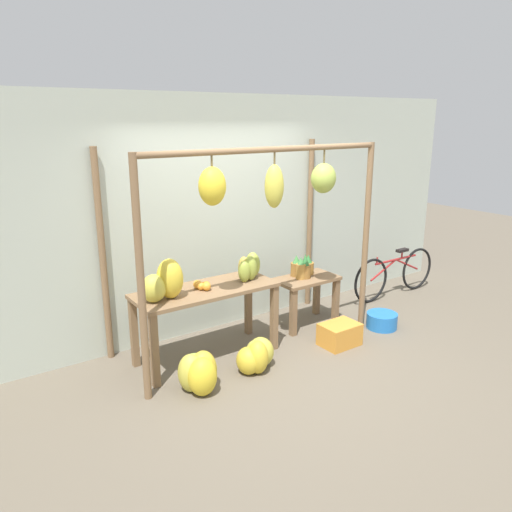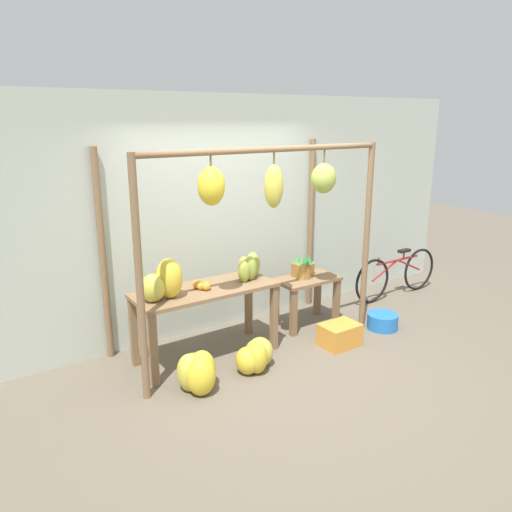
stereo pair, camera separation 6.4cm
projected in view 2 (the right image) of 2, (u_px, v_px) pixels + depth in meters
ground_plane at (289, 370)px, 5.17m from camera, size 20.00×20.00×0.00m
shop_wall_back at (216, 216)px, 5.95m from camera, size 8.00×0.08×2.80m
stall_awning at (260, 207)px, 5.17m from camera, size 2.90×1.18×2.26m
display_table_main at (206, 300)px, 5.30m from camera, size 1.53×0.61×0.79m
display_table_side at (306, 289)px, 6.21m from camera, size 0.79×0.46×0.62m
banana_pile_on_table at (163, 282)px, 4.90m from camera, size 0.50×0.36×0.41m
orange_pile at (203, 285)px, 5.21m from camera, size 0.15×0.20×0.09m
pineapple_cluster at (304, 268)px, 6.17m from camera, size 0.33×0.27×0.31m
banana_pile_ground_left at (197, 372)px, 4.75m from camera, size 0.43×0.50×0.39m
banana_pile_ground_right at (255, 356)px, 5.14m from camera, size 0.53×0.44×0.35m
fruit_crate_white at (340, 335)px, 5.71m from camera, size 0.43×0.32×0.26m
blue_bucket at (383, 321)px, 6.18m from camera, size 0.38×0.38×0.19m
parked_bicycle at (397, 274)px, 7.23m from camera, size 1.64×0.08×0.69m
papaya_pile at (249, 267)px, 5.52m from camera, size 0.38×0.29×0.29m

